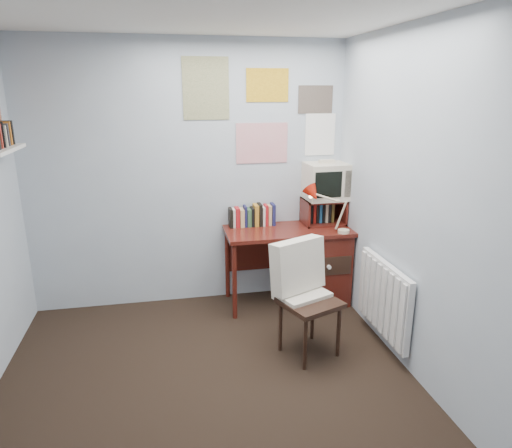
{
  "coord_description": "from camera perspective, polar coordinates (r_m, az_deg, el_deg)",
  "views": [
    {
      "loc": [
        -0.23,
        -2.55,
        2.05
      ],
      "look_at": [
        0.47,
        0.91,
        1.0
      ],
      "focal_mm": 32.0,
      "sensor_mm": 36.0,
      "label": 1
    }
  ],
  "objects": [
    {
      "name": "ground",
      "position": [
        3.27,
        -5.33,
        -22.23
      ],
      "size": [
        3.5,
        3.5,
        0.0
      ],
      "primitive_type": "plane",
      "color": "black",
      "rests_on": "ground"
    },
    {
      "name": "radiator",
      "position": [
        3.88,
        15.72,
        -8.89
      ],
      "size": [
        0.09,
        0.8,
        0.6
      ],
      "primitive_type": "cube",
      "color": "white",
      "rests_on": "right_wall"
    },
    {
      "name": "posters_back",
      "position": [
        4.39,
        0.77,
        13.96
      ],
      "size": [
        1.2,
        0.01,
        0.9
      ],
      "primitive_type": "cube",
      "color": "white",
      "rests_on": "back_wall"
    },
    {
      "name": "desk",
      "position": [
        4.57,
        7.21,
        -4.67
      ],
      "size": [
        1.2,
        0.55,
        0.76
      ],
      "color": "#501912",
      "rests_on": "ground"
    },
    {
      "name": "crt_tv",
      "position": [
        4.51,
        8.73,
        5.55
      ],
      "size": [
        0.42,
        0.39,
        0.38
      ],
      "primitive_type": "cube",
      "rotation": [
        0.0,
        0.0,
        0.03
      ],
      "color": "beige",
      "rests_on": "tv_riser"
    },
    {
      "name": "desk_chair",
      "position": [
        3.64,
        6.78,
        -9.74
      ],
      "size": [
        0.58,
        0.57,
        0.89
      ],
      "primitive_type": "cube",
      "rotation": [
        0.0,
        0.0,
        0.38
      ],
      "color": "black",
      "rests_on": "ground"
    },
    {
      "name": "desk_lamp",
      "position": [
        4.27,
        11.02,
        1.42
      ],
      "size": [
        0.28,
        0.24,
        0.39
      ],
      "primitive_type": "cube",
      "rotation": [
        0.0,
        0.0,
        0.02
      ],
      "color": "red",
      "rests_on": "desk"
    },
    {
      "name": "wall_shelf",
      "position": [
        3.85,
        -29.4,
        8.07
      ],
      "size": [
        0.2,
        0.62,
        0.24
      ],
      "primitive_type": "cube",
      "color": "white",
      "rests_on": "left_wall"
    },
    {
      "name": "right_wall",
      "position": [
        3.18,
        21.94,
        0.79
      ],
      "size": [
        0.02,
        3.5,
        2.5
      ],
      "primitive_type": "cube",
      "color": "#ADB9C5",
      "rests_on": "ground"
    },
    {
      "name": "back_wall",
      "position": [
        4.38,
        -8.32,
        5.86
      ],
      "size": [
        3.0,
        0.02,
        2.5
      ],
      "primitive_type": "cube",
      "color": "#ADB9C5",
      "rests_on": "ground"
    },
    {
      "name": "tv_riser",
      "position": [
        4.56,
        8.4,
        1.58
      ],
      "size": [
        0.4,
        0.3,
        0.25
      ],
      "primitive_type": "cube",
      "color": "#501912",
      "rests_on": "desk"
    },
    {
      "name": "book_row",
      "position": [
        4.46,
        0.44,
        1.22
      ],
      "size": [
        0.6,
        0.14,
        0.22
      ],
      "primitive_type": "cube",
      "color": "#501912",
      "rests_on": "desk"
    }
  ]
}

